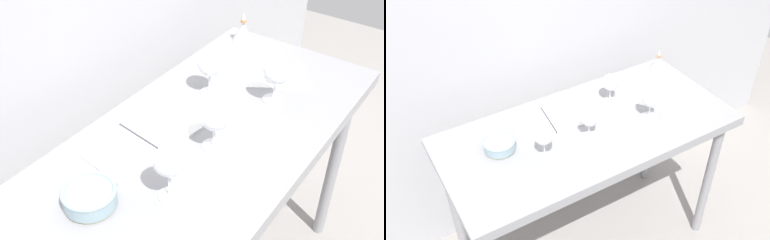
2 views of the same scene
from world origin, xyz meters
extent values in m
cube|color=#B5B5BA|center=(0.00, 0.49, 1.30)|extent=(3.80, 0.04, 2.60)
cube|color=gray|center=(0.00, 0.00, 0.88)|extent=(1.40, 0.64, 0.04)
cube|color=gray|center=(0.00, -0.33, 0.88)|extent=(1.40, 0.01, 0.05)
cylinder|color=gray|center=(0.64, -0.26, 0.43)|extent=(0.05, 0.05, 0.86)
cylinder|color=gray|center=(-0.64, 0.26, 0.43)|extent=(0.05, 0.05, 0.86)
cylinder|color=gray|center=(0.64, 0.26, 0.43)|extent=(0.05, 0.05, 0.86)
cylinder|color=white|center=(0.21, 0.12, 0.90)|extent=(0.06, 0.06, 0.00)
cylinder|color=white|center=(0.21, 0.12, 0.94)|extent=(0.01, 0.01, 0.08)
sphere|color=white|center=(0.21, 0.12, 1.02)|extent=(0.09, 0.09, 0.09)
cylinder|color=#5C151C|center=(0.21, 0.12, 1.00)|extent=(0.06, 0.06, 0.03)
cylinder|color=white|center=(-0.27, -0.08, 0.90)|extent=(0.06, 0.06, 0.00)
cylinder|color=white|center=(-0.27, -0.08, 0.95)|extent=(0.01, 0.01, 0.09)
sphere|color=white|center=(-0.27, -0.08, 1.03)|extent=(0.08, 0.08, 0.08)
cylinder|color=maroon|center=(-0.27, -0.08, 1.01)|extent=(0.06, 0.06, 0.03)
cylinder|color=white|center=(-0.03, -0.06, 0.90)|extent=(0.07, 0.07, 0.00)
cylinder|color=white|center=(-0.03, -0.06, 0.94)|extent=(0.01, 0.01, 0.07)
sphere|color=white|center=(-0.03, -0.06, 1.01)|extent=(0.09, 0.09, 0.09)
cylinder|color=maroon|center=(-0.03, -0.06, 1.00)|extent=(0.06, 0.06, 0.03)
cylinder|color=white|center=(0.30, -0.09, 0.90)|extent=(0.07, 0.07, 0.00)
cylinder|color=white|center=(0.30, -0.09, 0.94)|extent=(0.01, 0.01, 0.07)
sphere|color=white|center=(0.30, -0.09, 1.02)|extent=(0.09, 0.09, 0.09)
cylinder|color=#591521|center=(0.30, -0.09, 1.00)|extent=(0.07, 0.07, 0.02)
cube|color=white|center=(-0.22, 0.15, 0.90)|extent=(0.20, 0.22, 0.01)
cube|color=white|center=(-0.05, 0.13, 0.90)|extent=(0.20, 0.22, 0.01)
cube|color=#3F3F47|center=(-0.14, 0.14, 0.90)|extent=(0.03, 0.20, 0.01)
cube|color=white|center=(0.43, -0.01, 0.90)|extent=(0.29, 0.32, 0.00)
cylinder|color=#DBCC66|center=(-0.42, 0.07, 0.90)|extent=(0.13, 0.13, 0.01)
cylinder|color=#8CA8B2|center=(-0.42, 0.07, 0.93)|extent=(0.14, 0.14, 0.04)
torus|color=#8CA8B2|center=(-0.42, 0.07, 0.95)|extent=(0.15, 0.15, 0.01)
cone|color=silver|center=(0.60, 0.21, 0.95)|extent=(0.09, 0.09, 0.09)
cylinder|color=#C17F4C|center=(0.60, 0.21, 1.00)|extent=(0.02, 0.02, 0.01)
cone|color=silver|center=(0.60, 0.21, 1.02)|extent=(0.02, 0.02, 0.03)
camera|label=1|loc=(-0.95, -0.65, 1.83)|focal=43.96mm
camera|label=2|loc=(-0.88, -1.37, 2.25)|focal=41.84mm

